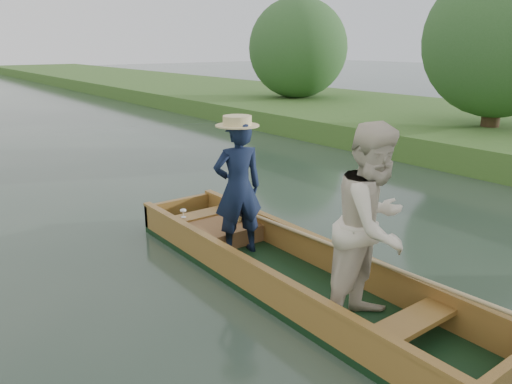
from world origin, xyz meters
TOP-DOWN VIEW (x-y plane):
  - ground at (0.00, 0.00)m, footprint 120.00×120.00m
  - trees_far at (0.77, 7.89)m, footprint 23.04×13.81m
  - punt at (0.02, -0.25)m, footprint 1.12×5.00m

SIDE VIEW (x-z plane):
  - ground at x=0.00m, z-range 0.00..0.00m
  - punt at x=0.02m, z-range -0.29..1.68m
  - trees_far at x=0.77m, z-range 0.24..4.75m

